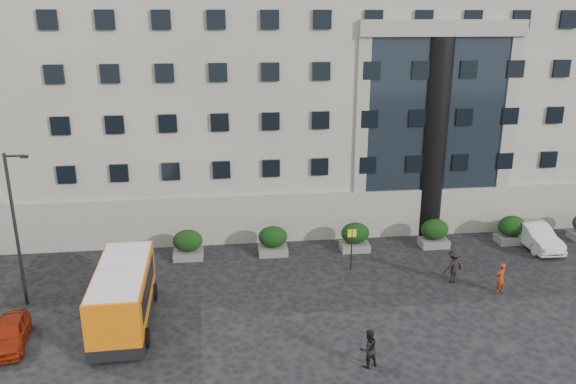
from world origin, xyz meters
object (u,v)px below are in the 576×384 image
Objects in this scene: hedge_c at (355,237)px; white_taxi at (535,235)px; hedge_d at (434,233)px; hedge_a at (188,244)px; bus_stop_sign at (352,242)px; hedge_b at (273,240)px; pedestrian_b at (368,348)px; hedge_e at (511,229)px; pedestrian_c at (453,266)px; red_truck at (15,195)px; street_lamp at (16,225)px; parked_car_a at (9,333)px; minibus at (123,294)px; pedestrian_a at (501,278)px.

white_taxi is (11.62, -0.80, -0.16)m from hedge_c.
white_taxi is (6.42, -0.80, -0.16)m from hedge_d.
hedge_a is 0.73× the size of bus_stop_sign.
pedestrian_b is (2.85, -12.15, -0.07)m from hedge_b.
pedestrian_c is (-6.05, -5.02, 0.04)m from hedge_e.
hedge_d is 1.08× the size of pedestrian_b.
red_truck is 32.20m from pedestrian_c.
street_lamp is at bearing -42.09° from pedestrian_b.
parked_car_a is at bearing -12.43° from pedestrian_c.
hedge_e is 29.34m from street_lamp.
bus_stop_sign is at bearing -166.08° from hedge_e.
hedge_a and hedge_c have the same top height.
minibus is at bearing -165.06° from white_taxi.
hedge_c is at bearing -13.39° from red_truck.
pedestrian_c reaches higher than hedge_e.
hedge_d is 0.39× the size of white_taxi.
bus_stop_sign is (17.44, 2.00, -2.64)m from street_lamp.
white_taxi is 2.42× the size of pedestrian_c.
hedge_a is at bearing 180.00° from hedge_e.
red_truck is 34.70m from pedestrian_a.
pedestrian_b is at bearing 10.17° from pedestrian_a.
hedge_b is 12.49m from pedestrian_b.
red_truck is at bearing 160.05° from hedge_d.
minibus is 1.41× the size of red_truck.
hedge_d is 6.47m from white_taxi.
street_lamp is at bearing -26.68° from pedestrian_a.
street_lamp is at bearing -159.93° from hedge_b.
bus_stop_sign is 12.71m from white_taxi.
pedestrian_c reaches higher than white_taxi.
hedge_e is 7.65m from pedestrian_a.
street_lamp reaches higher than white_taxi.
pedestrian_b is at bearing -100.92° from hedge_c.
pedestrian_c is at bearing -149.76° from white_taxi.
red_truck is 31.26m from pedestrian_b.
pedestrian_c is (4.35, -5.02, 0.04)m from hedge_c.
parked_car_a is (-12.70, -8.67, -0.32)m from hedge_b.
minibus is 19.47m from pedestrian_a.
minibus is 25.54m from white_taxi.
parked_car_a is at bearing -165.00° from white_taxi.
minibus is 1.49× the size of white_taxi.
hedge_b reaches higher than pedestrian_b.
pedestrian_a is 0.87× the size of pedestrian_c.
pedestrian_a is (7.28, -3.71, -0.89)m from bus_stop_sign.
pedestrian_a is (16.78, -6.51, -0.09)m from hedge_a.
hedge_e is at bearing 0.00° from hedge_d.
pedestrian_b is (-2.35, -12.15, -0.07)m from hedge_c.
bus_stop_sign is at bearing 6.54° from street_lamp.
hedge_b is 16.84m from white_taxi.
pedestrian_a reaches higher than white_taxi.
minibus reaches higher than pedestrian_c.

